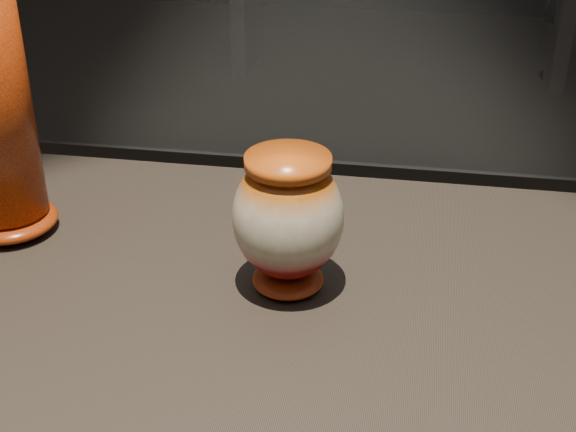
{
  "coord_description": "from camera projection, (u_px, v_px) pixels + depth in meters",
  "views": [
    {
      "loc": [
        0.21,
        -0.76,
        1.46
      ],
      "look_at": [
        0.06,
        0.07,
        1.0
      ],
      "focal_mm": 50.0,
      "sensor_mm": 36.0,
      "label": 1
    }
  ],
  "objects": [
    {
      "name": "main_vase",
      "position": [
        288.0,
        218.0,
        0.96
      ],
      "size": [
        0.17,
        0.17,
        0.18
      ],
      "rotation": [
        0.0,
        0.0,
        0.35
      ],
      "color": "maroon",
      "rests_on": "display_plinth"
    }
  ]
}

